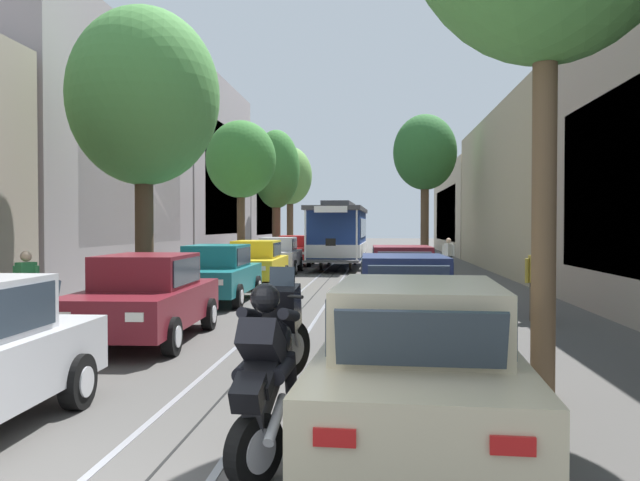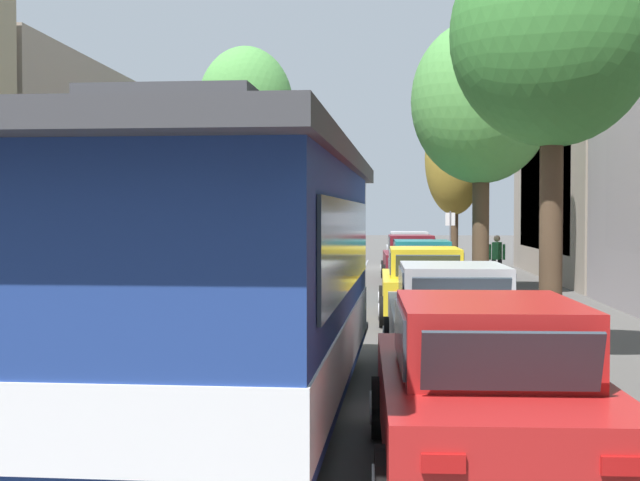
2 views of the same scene
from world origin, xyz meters
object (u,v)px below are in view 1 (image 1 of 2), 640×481
Objects in this scene: parked_car_maroon_second_left at (146,297)px; parked_car_beige_near_right at (418,363)px; parked_car_silver_fifth_left at (278,255)px; street_tree_kerb_right_second at (425,154)px; parked_car_yellow_fourth_left at (256,263)px; street_tree_kerb_left_second at (143,98)px; motorcycle_with_rider at (270,363)px; parked_car_maroon_mid_right at (401,276)px; cable_car_trolley at (339,235)px; street_tree_kerb_left_far at (290,177)px; parked_car_navy_second_right at (403,299)px; pedestrian_crossing_far at (537,278)px; street_tree_kerb_left_mid at (241,160)px; parked_car_teal_mid_left at (216,273)px; street_tree_kerb_left_fourth at (276,171)px; parked_car_red_sixth_left at (294,250)px; pedestrian_on_right_pavement at (26,286)px; pedestrian_on_left_pavement at (448,254)px.

parked_car_beige_near_right is (4.63, -5.32, 0.00)m from parked_car_maroon_second_left.
street_tree_kerb_right_second is at bearing 35.87° from parked_car_silver_fifth_left.
street_tree_kerb_left_second is (-1.82, -6.08, 4.65)m from parked_car_yellow_fourth_left.
parked_car_maroon_mid_right is at bearing 82.15° from motorcycle_with_rider.
parked_car_silver_fifth_left is 4.63m from cable_car_trolley.
parked_car_maroon_mid_right is at bearing -76.91° from street_tree_kerb_left_far.
street_tree_kerb_right_second is at bearing 59.06° from parked_car_yellow_fourth_left.
cable_car_trolley is at bearing 76.65° from parked_car_yellow_fourth_left.
parked_car_navy_second_right is 2.60× the size of pedestrian_crossing_far.
street_tree_kerb_left_mid is 23.49m from motorcycle_with_rider.
street_tree_kerb_left_second is 1.16× the size of street_tree_kerb_left_mid.
street_tree_kerb_left_fourth reaches higher than parked_car_teal_mid_left.
street_tree_kerb_left_second reaches higher than parked_car_silver_fifth_left.
parked_car_maroon_mid_right is at bearing -72.15° from street_tree_kerb_left_fourth.
street_tree_kerb_right_second reaches higher than street_tree_kerb_left_mid.
parked_car_beige_near_right is 1.01× the size of parked_car_navy_second_right.
pedestrian_crossing_far is at bearing -67.85° from parked_car_red_sixth_left.
street_tree_kerb_left_far is (-7.01, 30.16, 4.90)m from parked_car_maroon_mid_right.
parked_car_silver_fifth_left is (-0.21, 17.35, 0.00)m from parked_car_maroon_second_left.
parked_car_red_sixth_left is 18.28m from street_tree_kerb_left_second.
street_tree_kerb_right_second reaches higher than parked_car_beige_near_right.
parked_car_yellow_fourth_left is at bearing 131.62° from parked_car_maroon_mid_right.
parked_car_maroon_mid_right is 0.56× the size of street_tree_kerb_left_far.
parked_car_silver_fifth_left is at bearing 102.04° from parked_car_beige_near_right.
motorcycle_with_rider is (3.43, -28.54, 0.11)m from parked_car_red_sixth_left.
parked_car_beige_near_right is (4.79, -11.26, 0.00)m from parked_car_teal_mid_left.
parked_car_silver_fifth_left is at bearing 106.02° from parked_car_navy_second_right.
street_tree_kerb_right_second reaches higher than parked_car_red_sixth_left.
street_tree_kerb_left_second is 6.19m from pedestrian_on_right_pavement.
parked_car_silver_fifth_left is 1.00× the size of parked_car_maroon_mid_right.
parked_car_maroon_mid_right is 11.60m from motorcycle_with_rider.
street_tree_kerb_left_far reaches higher than street_tree_kerb_left_mid.
pedestrian_on_right_pavement reaches higher than parked_car_red_sixth_left.
street_tree_kerb_left_far is 34.36m from pedestrian_crossing_far.
street_tree_kerb_left_second reaches higher than parked_car_yellow_fourth_left.
street_tree_kerb_left_mid reaches higher than parked_car_teal_mid_left.
street_tree_kerb_left_far is 5.04× the size of pedestrian_on_left_pavement.
parked_car_yellow_fourth_left is 9.62m from pedestrian_on_left_pavement.
street_tree_kerb_left_second is (-6.74, -0.54, 4.65)m from parked_car_maroon_mid_right.
street_tree_kerb_left_mid is 0.88× the size of street_tree_kerb_left_fourth.
parked_car_navy_second_right is 17.25m from pedestrian_on_left_pavement.
parked_car_maroon_mid_right is (5.09, -11.78, 0.00)m from parked_car_silver_fifth_left.
street_tree_kerb_right_second is (8.26, -3.24, 0.55)m from street_tree_kerb_left_fourth.
parked_car_teal_mid_left and parked_car_beige_near_right have the same top height.
parked_car_maroon_second_left is 0.56× the size of street_tree_kerb_left_far.
parked_car_maroon_second_left is 4.72m from parked_car_navy_second_right.
street_tree_kerb_left_far is 4.21× the size of motorcycle_with_rider.
parked_car_silver_fifth_left is at bearing -124.00° from cable_car_trolley.
parked_car_silver_fifth_left is 2.73× the size of pedestrian_on_right_pavement.
parked_car_maroon_mid_right is at bearing 88.24° from parked_car_navy_second_right.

